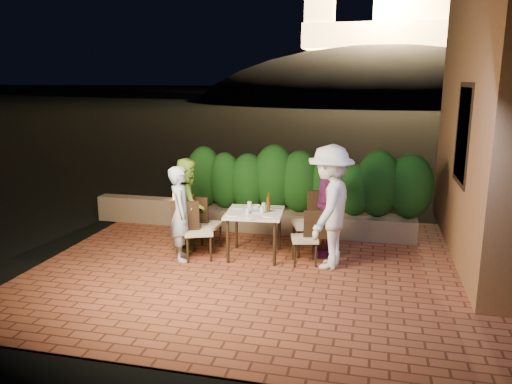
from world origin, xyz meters
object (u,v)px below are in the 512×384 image
(dining_table, at_px, (255,234))
(diner_white, at_px, (330,207))
(chair_left_front, at_px, (198,230))
(diner_purple, at_px, (328,202))
(chair_right_back, at_px, (308,223))
(diner_green, at_px, (188,204))
(beer_bottle, at_px, (268,202))
(diner_blue, at_px, (181,214))
(bowl, at_px, (255,206))
(parapet_lamp, at_px, (175,196))
(chair_right_front, at_px, (305,237))
(chair_left_back, at_px, (207,224))

(dining_table, relative_size, diner_white, 0.47)
(chair_left_front, relative_size, diner_purple, 0.54)
(chair_right_back, distance_m, diner_green, 2.03)
(beer_bottle, relative_size, chair_right_back, 0.30)
(chair_right_back, height_order, diner_blue, diner_blue)
(chair_left_front, xyz_separation_m, diner_white, (2.05, 0.15, 0.46))
(beer_bottle, xyz_separation_m, diner_green, (-1.40, 0.11, -0.13))
(chair_left_front, bearing_deg, dining_table, -2.14)
(bowl, height_order, diner_purple, diner_purple)
(bowl, bearing_deg, chair_left_front, -144.31)
(chair_left_front, height_order, diner_green, diner_green)
(diner_purple, xyz_separation_m, parapet_lamp, (-3.08, 1.05, -0.31))
(chair_right_front, xyz_separation_m, chair_right_back, (-0.01, 0.48, 0.10))
(beer_bottle, xyz_separation_m, chair_right_front, (0.61, -0.18, -0.48))
(chair_left_front, relative_size, chair_right_front, 1.11)
(chair_right_front, relative_size, diner_white, 0.45)
(bowl, distance_m, diner_green, 1.13)
(beer_bottle, bearing_deg, diner_blue, -161.27)
(beer_bottle, relative_size, diner_purple, 0.18)
(chair_right_front, bearing_deg, dining_table, -23.79)
(chair_right_back, bearing_deg, diner_white, 107.27)
(diner_green, bearing_deg, chair_left_front, -157.23)
(dining_table, distance_m, diner_blue, 1.23)
(chair_right_back, distance_m, diner_purple, 0.47)
(dining_table, distance_m, bowl, 0.47)
(chair_left_back, relative_size, chair_right_front, 1.05)
(diner_blue, height_order, diner_white, diner_white)
(beer_bottle, distance_m, diner_white, 1.01)
(diner_green, height_order, diner_purple, diner_purple)
(chair_left_back, xyz_separation_m, diner_green, (-0.32, -0.01, 0.33))
(chair_left_back, xyz_separation_m, diner_white, (2.06, -0.31, 0.49))
(beer_bottle, xyz_separation_m, diner_white, (0.99, -0.19, 0.03))
(chair_left_front, height_order, diner_white, diner_white)
(chair_left_back, height_order, diner_green, diner_green)
(dining_table, relative_size, diner_green, 0.57)
(chair_left_front, distance_m, chair_right_front, 1.69)
(dining_table, relative_size, bowl, 5.71)
(bowl, relative_size, diner_blue, 0.10)
(chair_right_back, distance_m, parapet_lamp, 2.99)
(chair_right_back, bearing_deg, beer_bottle, 5.44)
(diner_green, bearing_deg, chair_right_back, -98.03)
(chair_right_back, relative_size, diner_blue, 0.70)
(chair_right_back, height_order, parapet_lamp, chair_right_back)
(chair_right_front, relative_size, diner_purple, 0.48)
(chair_right_front, relative_size, chair_right_back, 0.81)
(dining_table, xyz_separation_m, chair_right_back, (0.83, 0.33, 0.16))
(diner_green, bearing_deg, diner_blue, 175.21)
(diner_green, bearing_deg, chair_right_front, -111.53)
(diner_green, xyz_separation_m, parapet_lamp, (-0.77, 1.29, -0.21))
(chair_left_front, distance_m, diner_white, 2.11)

